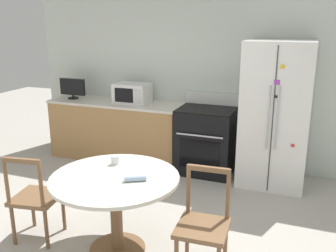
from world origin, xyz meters
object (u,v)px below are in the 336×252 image
Objects in this scene: refrigerator at (275,115)px; dining_chair_right at (203,226)px; candle_glass at (115,161)px; microwave at (132,93)px; countertop_tv at (73,88)px; oven_range at (206,140)px; dining_chair_left at (35,198)px.

refrigerator is 2.05× the size of dining_chair_right.
refrigerator reaches higher than candle_glass.
candle_glass is at bearing -68.69° from microwave.
candle_glass is (0.75, -1.93, -0.26)m from microwave.
dining_chair_right reaches higher than candle_glass.
refrigerator is at bearing -102.60° from dining_chair_right.
countertop_tv is 4.99× the size of candle_glass.
refrigerator reaches higher than dining_chair_right.
refrigerator is 1.02m from oven_range.
dining_chair_left is (-1.99, -2.20, -0.49)m from refrigerator.
refrigerator is 3.01m from dining_chair_left.
countertop_tv is (-1.01, -0.05, 0.03)m from microwave.
microwave is 1.01m from countertop_tv.
microwave reaches higher than dining_chair_left.
countertop_tv is at bearing 133.11° from candle_glass.
dining_chair_right is 10.57× the size of candle_glass.
candle_glass is (0.68, 0.37, 0.35)m from dining_chair_left.
refrigerator is 3.08m from countertop_tv.
dining_chair_right is (0.57, -2.16, -0.03)m from oven_range.
oven_range is 1.29m from microwave.
countertop_tv is 2.59m from candle_glass.
oven_range is 2.16× the size of microwave.
dining_chair_left is 0.85m from candle_glass.
microwave is 2.09m from candle_glass.
dining_chair_right is 1.06m from candle_glass.
oven_range is at bearing 176.96° from refrigerator.
refrigerator is 1.71× the size of oven_range.
refrigerator is 21.70× the size of candle_glass.
oven_range is at bearing -78.56° from dining_chair_right.
microwave is (-2.06, 0.09, 0.12)m from refrigerator.
dining_chair_left is at bearing -151.84° from candle_glass.
dining_chair_left is (1.08, -2.25, -0.64)m from countertop_tv.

